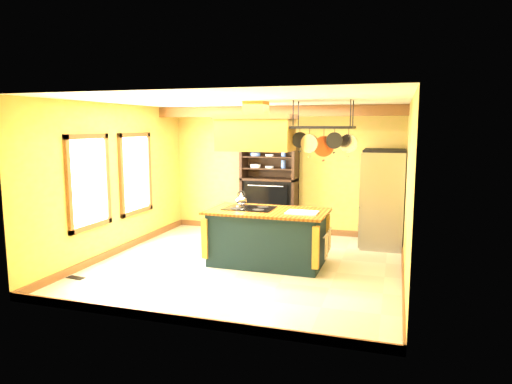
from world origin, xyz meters
The scene contains 15 objects.
floor centered at (0.00, 0.00, 0.00)m, with size 5.00×5.00×0.00m, color beige.
ceiling centered at (0.00, 0.00, 2.70)m, with size 5.00×5.00×0.00m, color white.
wall_back centered at (0.00, 2.50, 1.35)m, with size 5.00×0.02×2.70m, color gold.
wall_front centered at (0.00, -2.50, 1.35)m, with size 5.00×0.02×2.70m, color gold.
wall_left centered at (-2.50, 0.00, 1.35)m, with size 0.02×5.00×2.70m, color gold.
wall_right centered at (2.50, 0.00, 1.35)m, with size 0.02×5.00×2.70m, color gold.
ceiling_beam centered at (0.00, 1.70, 2.59)m, with size 5.00×0.15×0.20m, color brown.
window_near centered at (-2.47, -0.80, 1.40)m, with size 0.06×1.06×1.56m.
window_far centered at (-2.47, 0.60, 1.40)m, with size 0.06×1.06×1.56m.
kitchen_island centered at (0.30, 0.13, 0.47)m, with size 2.00×1.12×1.11m.
range_hood centered at (0.10, 0.13, 2.23)m, with size 1.28×0.72×0.80m.
pot_rack centered at (1.20, 0.14, 2.18)m, with size 1.05×0.49×0.88m.
refrigerator centered at (2.09, 1.90, 0.89)m, with size 0.79×0.94×1.83m.
hutch centered at (-0.26, 2.27, 0.83)m, with size 1.19×0.54×2.10m.
floor_register centered at (-2.30, -1.46, 0.01)m, with size 0.28×0.12×0.01m, color black.
Camera 1 is at (2.34, -7.05, 2.30)m, focal length 32.00 mm.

